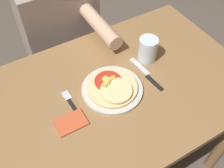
% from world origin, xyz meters
% --- Properties ---
extents(ground_plane, '(8.00, 8.00, 0.00)m').
position_xyz_m(ground_plane, '(0.00, 0.00, 0.00)').
color(ground_plane, brown).
extents(dining_table, '(1.25, 0.74, 0.76)m').
position_xyz_m(dining_table, '(0.00, 0.00, 0.64)').
color(dining_table, olive).
rests_on(dining_table, ground_plane).
extents(plate, '(0.25, 0.25, 0.01)m').
position_xyz_m(plate, '(0.03, 0.00, 0.77)').
color(plate, beige).
rests_on(plate, dining_table).
extents(pizza, '(0.21, 0.21, 0.04)m').
position_xyz_m(pizza, '(0.03, -0.00, 0.79)').
color(pizza, '#E0C689').
rests_on(pizza, plate).
extents(fork, '(0.03, 0.18, 0.00)m').
position_xyz_m(fork, '(-0.14, 0.02, 0.76)').
color(fork, black).
rests_on(fork, dining_table).
extents(knife, '(0.03, 0.22, 0.00)m').
position_xyz_m(knife, '(0.21, -0.00, 0.76)').
color(knife, black).
rests_on(knife, dining_table).
extents(drinking_glass, '(0.08, 0.08, 0.11)m').
position_xyz_m(drinking_glass, '(0.26, 0.08, 0.82)').
color(drinking_glass, silver).
rests_on(drinking_glass, dining_table).
extents(napkin, '(0.11, 0.08, 0.01)m').
position_xyz_m(napkin, '(-0.18, -0.06, 0.77)').
color(napkin, '#C6512D').
rests_on(napkin, dining_table).
extents(person_diner, '(0.40, 0.52, 1.14)m').
position_xyz_m(person_diner, '(0.04, 0.57, 0.66)').
color(person_diner, '#2D2D38').
rests_on(person_diner, ground_plane).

